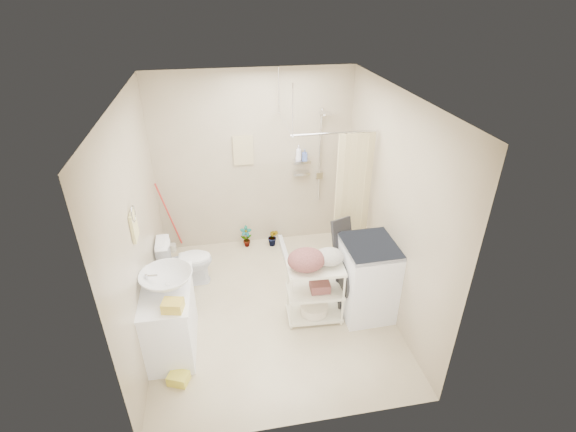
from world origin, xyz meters
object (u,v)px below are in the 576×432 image
Objects in this scene: laundry_rack at (315,288)px; washing_machine at (369,278)px; vanity at (170,319)px; toilet at (186,261)px.

washing_machine is at bearing 5.29° from laundry_rack.
laundry_rack is at bearing 7.16° from vanity.
vanity is 2.31m from washing_machine.
laundry_rack is at bearing -179.28° from washing_machine.
washing_machine reaches higher than laundry_rack.
vanity is 0.96× the size of washing_machine.
laundry_rack is at bearing -124.10° from toilet.
toilet is 2.38m from washing_machine.
washing_machine is at bearing -114.87° from toilet.
washing_machine is (2.18, -0.94, 0.13)m from toilet.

